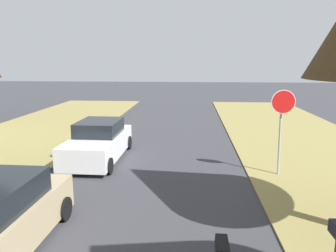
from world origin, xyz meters
TOP-DOWN VIEW (x-y plane):
  - stop_sign_far at (4.66, 10.10)m, footprint 0.81×0.29m
  - parked_sedan_white at (-2.17, 11.47)m, footprint 1.99×4.42m

SIDE VIEW (x-z plane):
  - parked_sedan_white at x=-2.17m, z-range -0.06..1.51m
  - stop_sign_far at x=4.66m, z-range 0.71..3.68m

